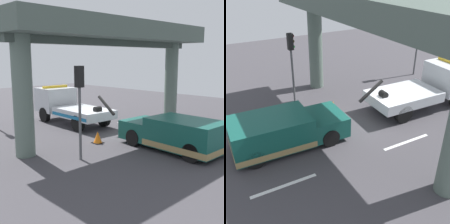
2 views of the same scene
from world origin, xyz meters
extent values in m
cube|color=#423F44|center=(0.00, 0.00, -0.05)|extent=(60.00, 40.00, 0.10)
cube|color=silver|center=(-6.00, -2.52, 0.00)|extent=(2.60, 0.16, 0.01)
cube|color=silver|center=(0.00, -2.52, 0.00)|extent=(2.60, 0.16, 0.01)
cube|color=silver|center=(1.87, 0.03, 0.93)|extent=(3.91, 2.51, 0.55)
cube|color=silver|center=(5.20, -0.06, 1.48)|extent=(2.11, 2.36, 1.65)
cube|color=#196B9E|center=(1.90, 1.24, 0.84)|extent=(3.65, 0.13, 0.20)
cylinder|color=black|center=(-0.32, 0.10, 1.66)|extent=(1.42, 0.22, 1.07)
cylinder|color=black|center=(0.48, 0.07, 1.32)|extent=(0.37, 0.46, 0.36)
cylinder|color=black|center=(5.03, 0.98, 0.50)|extent=(1.01, 0.35, 1.00)
cylinder|color=black|center=(1.13, 1.10, 0.50)|extent=(1.01, 0.35, 1.00)
cylinder|color=black|center=(1.07, -0.98, 0.50)|extent=(1.01, 0.35, 1.00)
cube|color=#145147|center=(-5.66, 0.02, 0.91)|extent=(3.52, 2.30, 1.35)
cube|color=#145147|center=(-3.07, -0.06, 0.71)|extent=(1.79, 2.16, 0.95)
cube|color=black|center=(-3.91, -0.03, 1.20)|extent=(0.12, 1.94, 0.59)
cube|color=#9E8451|center=(-5.66, 0.02, 0.41)|extent=(3.54, 2.32, 0.28)
cylinder|color=black|center=(-3.19, 0.91, 0.42)|extent=(0.85, 0.30, 0.84)
cylinder|color=black|center=(-3.25, -1.01, 0.42)|extent=(0.85, 0.30, 0.84)
cylinder|color=black|center=(-6.58, 1.01, 0.42)|extent=(0.85, 0.30, 0.84)
cylinder|color=black|center=(-6.64, -0.91, 0.42)|extent=(0.85, 0.30, 0.84)
cylinder|color=#596B60|center=(-0.84, 5.61, 2.70)|extent=(0.88, 0.88, 5.39)
cube|color=#4B5B52|center=(-0.84, 0.00, 5.89)|extent=(3.60, 13.23, 0.99)
cube|color=#3E4A43|center=(-0.84, 0.00, 5.21)|extent=(0.50, 12.83, 0.36)
cylinder|color=#515456|center=(-3.00, 4.15, 1.59)|extent=(0.12, 0.12, 3.17)
cube|color=black|center=(-3.00, 4.15, 3.62)|extent=(0.28, 0.32, 0.90)
sphere|color=#360605|center=(-2.84, 4.15, 3.92)|extent=(0.18, 0.18, 0.18)
sphere|color=#3A2D06|center=(-2.84, 4.15, 3.62)|extent=(0.18, 0.18, 0.18)
sphere|color=green|center=(-2.84, 4.15, 3.32)|extent=(0.18, 0.18, 0.18)
cylinder|color=#515456|center=(6.50, 4.15, 1.90)|extent=(0.12, 0.12, 3.80)
cube|color=black|center=(6.50, 4.15, 4.25)|extent=(0.28, 0.32, 0.90)
sphere|color=#360605|center=(6.66, 4.15, 4.55)|extent=(0.18, 0.18, 0.18)
sphere|color=#3A2D06|center=(6.66, 4.15, 4.25)|extent=(0.18, 0.18, 0.18)
sphere|color=green|center=(6.66, 4.15, 3.95)|extent=(0.18, 0.18, 0.18)
cone|color=orange|center=(-1.57, 1.89, 0.31)|extent=(0.47, 0.47, 0.62)
cube|color=black|center=(-1.57, 1.89, 0.01)|extent=(0.52, 0.52, 0.03)
camera|label=1|loc=(-12.97, 11.94, 4.38)|focal=48.12mm
camera|label=2|loc=(-8.05, -10.41, 7.45)|focal=44.50mm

